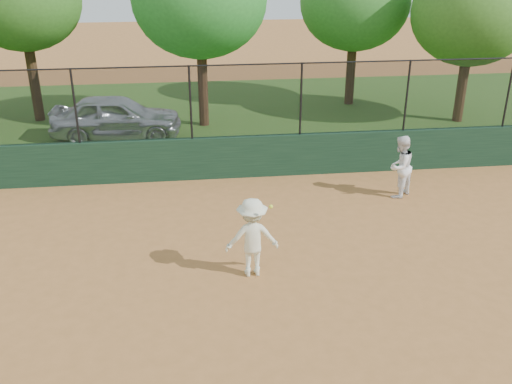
{
  "coord_description": "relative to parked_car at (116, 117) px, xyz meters",
  "views": [
    {
      "loc": [
        -0.56,
        -8.96,
        6.21
      ],
      "look_at": [
        0.8,
        2.2,
        1.2
      ],
      "focal_mm": 40.0,
      "sensor_mm": 36.0,
      "label": 1
    }
  ],
  "objects": [
    {
      "name": "parked_car",
      "position": [
        0.0,
        0.0,
        0.0
      ],
      "size": [
        4.38,
        1.96,
        1.46
      ],
      "primitive_type": "imported",
      "rotation": [
        0.0,
        0.0,
        1.51
      ],
      "color": "#B8BCC2",
      "rests_on": "ground"
    },
    {
      "name": "fence_assembly",
      "position": [
        2.96,
        -4.0,
        1.5
      ],
      "size": [
        26.0,
        0.06,
        2.0
      ],
      "color": "black",
      "rests_on": "back_wall"
    },
    {
      "name": "player_second",
      "position": [
        7.77,
        -5.81,
        0.09
      ],
      "size": [
        1.01,
        0.99,
        1.64
      ],
      "primitive_type": "imported",
      "rotation": [
        0.0,
        0.0,
        3.85
      ],
      "color": "white",
      "rests_on": "ground"
    },
    {
      "name": "player_main",
      "position": [
        3.54,
        -9.15,
        0.09
      ],
      "size": [
        1.08,
        0.75,
        1.71
      ],
      "color": "silver",
      "rests_on": "ground"
    },
    {
      "name": "back_wall",
      "position": [
        2.98,
        -4.0,
        -0.13
      ],
      "size": [
        26.0,
        0.2,
        1.2
      ],
      "primitive_type": "cube",
      "color": "#193722",
      "rests_on": "ground"
    },
    {
      "name": "tree_1",
      "position": [
        -3.1,
        2.41,
        3.56
      ],
      "size": [
        4.09,
        3.72,
        6.08
      ],
      "color": "#3E2915",
      "rests_on": "ground"
    },
    {
      "name": "tree_3",
      "position": [
        8.97,
        3.29,
        3.23
      ],
      "size": [
        4.26,
        3.88,
        5.82
      ],
      "color": "#412B15",
      "rests_on": "ground"
    },
    {
      "name": "tree_4",
      "position": [
        12.33,
        0.44,
        3.14
      ],
      "size": [
        4.26,
        3.87,
        5.72
      ],
      "color": "#4D321B",
      "rests_on": "ground"
    },
    {
      "name": "grass_strip",
      "position": [
        2.98,
        2.0,
        -0.73
      ],
      "size": [
        36.0,
        12.0,
        0.01
      ],
      "primitive_type": "cube",
      "color": "#2C531A",
      "rests_on": "ground"
    },
    {
      "name": "ground",
      "position": [
        2.98,
        -10.0,
        -0.73
      ],
      "size": [
        80.0,
        80.0,
        0.0
      ],
      "primitive_type": "plane",
      "color": "#AC6E37",
      "rests_on": "ground"
    }
  ]
}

